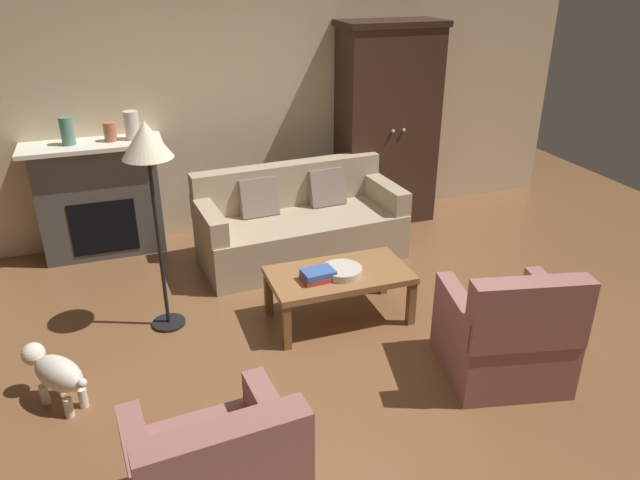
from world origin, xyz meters
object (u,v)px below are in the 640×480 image
Objects in this scene: book_stack at (318,275)px; mantel_vase_cream at (132,125)px; coffee_table at (339,278)px; dog at (56,372)px; armoire at (387,125)px; armchair_near_right at (506,336)px; fireplace at (100,199)px; fruit_bowl at (342,271)px; mantel_vase_terracotta at (110,132)px; mantel_vase_jade at (67,131)px; couch at (299,226)px; floor_lamp at (148,153)px.

mantel_vase_cream reaches higher than book_stack.
mantel_vase_cream is at bearing 125.65° from coffee_table.
dog is at bearing -108.13° from mantel_vase_cream.
armchair_near_right is (-0.42, -2.87, -0.74)m from armoire.
fireplace is 2.99m from armoire.
fireplace is 2.60m from fruit_bowl.
fireplace is 0.78m from mantel_vase_cream.
mantel_vase_cream reaches higher than armchair_near_right.
mantel_vase_cream is (-1.35, 1.91, 0.80)m from fruit_bowl.
book_stack is at bearing -172.63° from fruit_bowl.
book_stack is 1.42m from armchair_near_right.
mantel_vase_cream is at bearing 120.59° from book_stack.
armoire is at bearing -1.24° from mantel_vase_terracotta.
mantel_vase_jade is 0.96× the size of mantel_vase_cream.
dog is (-0.73, -2.24, -1.01)m from mantel_vase_cream.
dog is (-0.53, -2.24, -0.96)m from mantel_vase_terracotta.
fireplace is 2.62× the size of dog.
armchair_near_right is at bearing -98.28° from armoire.
fruit_bowl is 1.25× the size of mantel_vase_jade.
mantel_vase_cream reaches higher than fireplace.
couch is at bearing 108.65° from armchair_near_right.
fruit_bowl is at bearing -54.76° from mantel_vase_cream.
armchair_near_right reaches higher than fruit_bowl.
book_stack is at bearing -161.76° from coffee_table.
armoire is 3.14m from mantel_vase_jade.
fireplace reaches higher than couch.
mantel_vase_jade is (-3.13, 0.06, 0.19)m from armoire.
couch is at bearing 88.05° from fruit_bowl.
fireplace is at bearing 132.34° from coffee_table.
coffee_table is at bearing -54.35° from mantel_vase_cream.
mantel_vase_jade is (-1.71, 1.94, 0.78)m from book_stack.
armchair_near_right is (2.71, -2.93, -0.93)m from mantel_vase_jade.
floor_lamp is at bearing -74.79° from fireplace.
couch is 1.95m from mantel_vase_terracotta.
mantel_vase_terracotta is at bearing -5.69° from fireplace.
coffee_table is at bearing -92.36° from couch.
armoire is at bearing 56.65° from fruit_bowl.
mantel_vase_terracotta is 3.86m from armchair_near_right.
coffee_table is 6.35× the size of mantel_vase_terracotta.
floor_lamp is (-1.32, 0.40, 0.96)m from fruit_bowl.
armoire reaches higher than couch.
couch is at bearing 87.64° from coffee_table.
mantel_vase_terracotta reaches higher than book_stack.
mantel_vase_jade is at bearing 111.52° from floor_lamp.
armchair_near_right reaches higher than dog.
mantel_vase_terracotta reaches higher than fruit_bowl.
floor_lamp reaches higher than couch.
mantel_vase_terracotta reaches higher than armchair_near_right.
dog is (-0.35, -2.26, -0.32)m from fireplace.
armoire reaches higher than book_stack.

